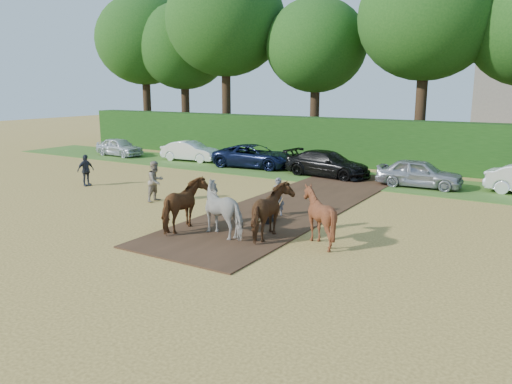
{
  "coord_description": "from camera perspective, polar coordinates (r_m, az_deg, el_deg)",
  "views": [
    {
      "loc": [
        11.02,
        -12.02,
        5.04
      ],
      "look_at": [
        2.08,
        2.55,
        1.4
      ],
      "focal_mm": 35.0,
      "sensor_mm": 36.0,
      "label": 1
    }
  ],
  "objects": [
    {
      "name": "ground",
      "position": [
        17.07,
        -10.54,
        -5.36
      ],
      "size": [
        120.0,
        120.0,
        0.0
      ],
      "primitive_type": "plane",
      "color": "gold",
      "rests_on": "ground"
    },
    {
      "name": "treeline",
      "position": [
        36.24,
        11.37,
        18.02
      ],
      "size": [
        48.7,
        10.6,
        14.21
      ],
      "color": "#382616",
      "rests_on": "ground"
    },
    {
      "name": "parked_cars",
      "position": [
        27.72,
        13.94,
        2.68
      ],
      "size": [
        41.33,
        3.41,
        1.46
      ],
      "color": "silver",
      "rests_on": "ground"
    },
    {
      "name": "spectator_near",
      "position": [
        22.54,
        -11.4,
        1.22
      ],
      "size": [
        0.69,
        0.89,
        1.81
      ],
      "primitive_type": "imported",
      "rotation": [
        0.0,
        0.0,
        1.56
      ],
      "color": "tan",
      "rests_on": "ground"
    },
    {
      "name": "grass_verge",
      "position": [
        28.7,
        8.45,
        1.81
      ],
      "size": [
        50.0,
        5.0,
        0.03
      ],
      "primitive_type": "cube",
      "color": "#38601E",
      "rests_on": "ground"
    },
    {
      "name": "earth_strip",
      "position": [
        21.85,
        4.81,
        -1.29
      ],
      "size": [
        4.5,
        17.0,
        0.05
      ],
      "primitive_type": "cube",
      "color": "#472D1C",
      "rests_on": "ground"
    },
    {
      "name": "hedgerow",
      "position": [
        32.64,
        11.66,
        5.55
      ],
      "size": [
        46.0,
        1.6,
        3.0
      ],
      "primitive_type": "cube",
      "color": "#14380F",
      "rests_on": "ground"
    },
    {
      "name": "spectator_far",
      "position": [
        27.02,
        -18.89,
        2.37
      ],
      "size": [
        0.49,
        0.98,
        1.62
      ],
      "primitive_type": "imported",
      "rotation": [
        0.0,
        0.0,
        1.47
      ],
      "color": "#282C35",
      "rests_on": "ground"
    },
    {
      "name": "plough_team",
      "position": [
        16.89,
        -0.66,
        -2.11
      ],
      "size": [
        6.15,
        4.89,
        1.85
      ],
      "color": "brown",
      "rests_on": "ground"
    },
    {
      "name": "church",
      "position": [
        67.94,
        26.75,
        18.15
      ],
      "size": [
        5.2,
        5.2,
        27.0
      ],
      "color": "slate",
      "rests_on": "ground"
    }
  ]
}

